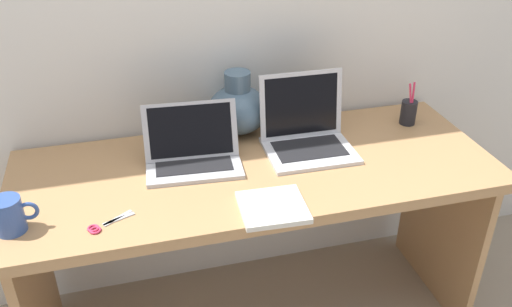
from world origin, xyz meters
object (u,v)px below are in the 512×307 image
Objects in this scene: coffee_mug at (9,215)px; scissors at (103,225)px; notebook_stack at (273,207)px; pen_cup at (409,112)px; laptop_right at (305,129)px; green_vase at (238,108)px; laptop_left at (192,149)px.

coffee_mug is 0.26m from scissors.
notebook_stack is 0.81m from pen_cup.
notebook_stack is (-0.23, -0.36, -0.06)m from laptop_right.
green_vase is 0.72m from scissors.
scissors is (-0.74, -0.31, -0.07)m from laptop_right.
coffee_mug is at bearing -150.68° from green_vase.
laptop_left is at bearing 119.82° from notebook_stack.
scissors is at bearing 174.57° from notebook_stack.
pen_cup is (0.88, 0.09, -0.00)m from laptop_left.
scissors is at bearing -162.57° from pen_cup.
laptop_left is 0.43m from scissors.
notebook_stack is (-0.02, -0.53, -0.09)m from green_vase.
coffee_mug is (-0.57, -0.24, -0.00)m from laptop_left.
notebook_stack is at bearing -60.18° from laptop_left.
pen_cup is 1.25m from scissors.
laptop_right is at bearing 57.31° from notebook_stack.
green_vase reaches higher than scissors.
green_vase is at bearing 140.35° from laptop_right.
coffee_mug is at bearing 172.86° from notebook_stack.
notebook_stack is (0.19, -0.34, -0.05)m from laptop_left.
laptop_right reaches higher than laptop_left.
laptop_left is 1.88× the size of pen_cup.
laptop_right is 1.02m from coffee_mug.
laptop_right is 2.47× the size of coffee_mug.
laptop_right is 0.46m from pen_cup.
laptop_right is at bearing 22.69° from scissors.
coffee_mug reaches higher than scissors.
laptop_right reaches higher than coffee_mug.
scissors is at bearing -157.31° from laptop_right.
green_vase is 1.90× the size of coffee_mug.
laptop_left is at bearing -177.36° from laptop_right.
laptop_left is 2.43× the size of scissors.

